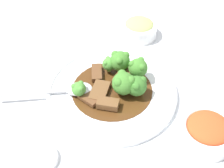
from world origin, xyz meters
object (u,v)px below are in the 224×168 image
Objects in this scene: broccoli_floret_1 at (138,68)px; serving_spoon at (71,90)px; main_plate at (112,91)px; broccoli_floret_2 at (124,83)px; sauce_dish at (43,160)px; beef_strip_4 at (89,98)px; side_bowl_kimchi at (207,132)px; broccoli_floret_4 at (79,89)px; beef_strip_0 at (108,104)px; broccoli_floret_0 at (137,85)px; beef_strip_3 at (97,73)px; broccoli_floret_5 at (109,64)px; broccoli_floret_3 at (120,61)px; side_bowl_appetizer at (139,28)px; beef_strip_2 at (100,91)px; beef_strip_1 at (124,77)px.

serving_spoon is (0.09, 0.13, -0.03)m from broccoli_floret_1.
main_plate is at bearing 68.44° from broccoli_floret_1.
broccoli_floret_2 is 0.24m from sauce_dish.
side_bowl_kimchi reaches higher than beef_strip_4.
broccoli_floret_4 is (0.07, 0.07, -0.01)m from broccoli_floret_2.
beef_strip_4 is at bearing 12.30° from beef_strip_0.
serving_spoon is at bearing 35.20° from broccoli_floret_0.
beef_strip_3 is at bearing -14.47° from main_plate.
serving_spoon is (0.03, 0.11, -0.02)m from broccoli_floret_5.
broccoli_floret_5 is at bearing -13.49° from broccoli_floret_0.
broccoli_floret_0 is 0.05m from broccoli_floret_1.
side_bowl_appetizer is at bearing -70.87° from broccoli_floret_3.
side_bowl_kimchi reaches higher than beef_strip_0.
beef_strip_2 is at bearing 10.05° from side_bowl_kimchi.
beef_strip_1 is at bearing -54.45° from broccoli_floret_2.
main_plate is 0.08m from broccoli_floret_3.
broccoli_floret_2 is (-0.00, -0.05, 0.02)m from beef_strip_0.
beef_strip_2 is 1.30× the size of broccoli_floret_1.
beef_strip_3 is (0.06, 0.03, -0.00)m from beef_strip_1.
sauce_dish is at bearing 84.15° from broccoli_floret_2.
serving_spoon is at bearing 82.86° from beef_strip_3.
beef_strip_1 is 1.11× the size of beef_strip_3.
side_bowl_appetizer is at bearing -77.77° from beef_strip_4.
broccoli_floret_3 reaches higher than broccoli_floret_4.
main_plate is at bearing -88.78° from sauce_dish.
broccoli_floret_1 is 0.16m from serving_spoon.
side_bowl_kimchi is (-0.20, 0.05, -0.02)m from broccoli_floret_1.
sauce_dish is (0.23, 0.24, -0.02)m from side_bowl_kimchi.
beef_strip_3 is at bearing 30.79° from broccoli_floret_1.
sauce_dish is at bearing 83.35° from beef_strip_0.
broccoli_floret_0 is at bearing -177.40° from beef_strip_3.
broccoli_floret_0 is at bearing -133.07° from beef_strip_4.
side_bowl_appetizer is 0.46m from sauce_dish.
beef_strip_1 is 0.04m from broccoli_floret_3.
main_plate is 0.23m from side_bowl_kimchi.
sauce_dish is (-0.02, 0.20, -0.02)m from beef_strip_2.
broccoli_floret_5 is at bearing -118.54° from beef_strip_3.
beef_strip_1 is (0.02, -0.09, -0.00)m from beef_strip_0.
side_bowl_kimchi is (-0.24, -0.04, 0.00)m from beef_strip_2.
main_plate is at bearing 3.96° from side_bowl_kimchi.
beef_strip_1 is 0.21m from side_bowl_appetizer.
beef_strip_3 is 0.11m from broccoli_floret_0.
beef_strip_1 is at bearing 114.04° from side_bowl_appetizer.
main_plate is at bearing 86.53° from beef_strip_1.
broccoli_floret_3 is at bearing -66.00° from beef_strip_0.
side_bowl_kimchi is at bearing 170.24° from broccoli_floret_3.
broccoli_floret_1 is 0.29m from sauce_dish.
side_bowl_kimchi is at bearing -176.04° from main_plate.
broccoli_floret_5 reaches higher than beef_strip_0.
broccoli_floret_2 is at bearing 152.07° from broccoli_floret_5.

